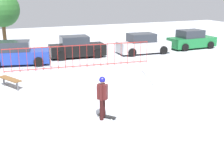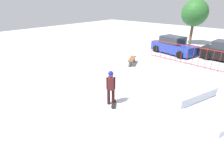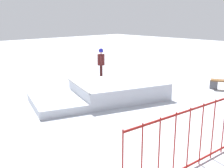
{
  "view_description": "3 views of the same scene",
  "coord_description": "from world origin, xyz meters",
  "px_view_note": "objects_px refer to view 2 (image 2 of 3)",
  "views": [
    {
      "loc": [
        -5.88,
        -12.67,
        4.87
      ],
      "look_at": [
        -0.73,
        -0.64,
        0.9
      ],
      "focal_mm": 49.95,
      "sensor_mm": 36.0,
      "label": 1
    },
    {
      "loc": [
        3.54,
        -8.01,
        4.69
      ],
      "look_at": [
        -1.82,
        -1.94,
        1.0
      ],
      "focal_mm": 29.76,
      "sensor_mm": 36.0,
      "label": 2
    },
    {
      "loc": [
        7.89,
        9.05,
        3.4
      ],
      "look_at": [
        0.11,
        0.76,
        0.6
      ],
      "focal_mm": 44.4,
      "sensor_mm": 36.0,
      "label": 3
    }
  ],
  "objects_px": {
    "skate_ramp": "(177,91)",
    "parked_car_blue": "(173,46)",
    "park_bench": "(132,60)",
    "distant_tree": "(195,13)",
    "skateboard": "(114,104)",
    "skater": "(111,85)"
  },
  "relations": [
    {
      "from": "skater",
      "to": "distant_tree",
      "type": "bearing_deg",
      "value": 139.23
    },
    {
      "from": "skater",
      "to": "park_bench",
      "type": "height_order",
      "value": "skater"
    },
    {
      "from": "skateboard",
      "to": "skater",
      "type": "bearing_deg",
      "value": -125.33
    },
    {
      "from": "skate_ramp",
      "to": "park_bench",
      "type": "xyz_separation_m",
      "value": [
        -5.0,
        2.84,
        0.04
      ]
    },
    {
      "from": "distant_tree",
      "to": "parked_car_blue",
      "type": "bearing_deg",
      "value": -86.46
    },
    {
      "from": "distant_tree",
      "to": "skate_ramp",
      "type": "bearing_deg",
      "value": -71.94
    },
    {
      "from": "skate_ramp",
      "to": "parked_car_blue",
      "type": "bearing_deg",
      "value": 134.46
    },
    {
      "from": "skate_ramp",
      "to": "skater",
      "type": "relative_size",
      "value": 3.44
    },
    {
      "from": "skater",
      "to": "parked_car_blue",
      "type": "height_order",
      "value": "skater"
    },
    {
      "from": "skate_ramp",
      "to": "parked_car_blue",
      "type": "xyz_separation_m",
      "value": [
        -3.98,
        8.0,
        0.41
      ]
    },
    {
      "from": "parked_car_blue",
      "to": "distant_tree",
      "type": "distance_m",
      "value": 5.83
    },
    {
      "from": "park_bench",
      "to": "distant_tree",
      "type": "relative_size",
      "value": 0.34
    },
    {
      "from": "park_bench",
      "to": "distant_tree",
      "type": "xyz_separation_m",
      "value": [
        0.7,
        10.34,
        3.01
      ]
    },
    {
      "from": "skater",
      "to": "parked_car_blue",
      "type": "distance_m",
      "value": 11.06
    },
    {
      "from": "park_bench",
      "to": "parked_car_blue",
      "type": "height_order",
      "value": "parked_car_blue"
    },
    {
      "from": "skater",
      "to": "skateboard",
      "type": "relative_size",
      "value": 2.3
    },
    {
      "from": "skate_ramp",
      "to": "skater",
      "type": "bearing_deg",
      "value": -107.99
    },
    {
      "from": "skate_ramp",
      "to": "skateboard",
      "type": "bearing_deg",
      "value": -105.72
    },
    {
      "from": "parked_car_blue",
      "to": "distant_tree",
      "type": "relative_size",
      "value": 0.91
    },
    {
      "from": "parked_car_blue",
      "to": "distant_tree",
      "type": "xyz_separation_m",
      "value": [
        -0.32,
        5.18,
        2.65
      ]
    },
    {
      "from": "skater",
      "to": "skate_ramp",
      "type": "bearing_deg",
      "value": 95.46
    },
    {
      "from": "skater",
      "to": "park_bench",
      "type": "relative_size",
      "value": 1.07
    }
  ]
}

